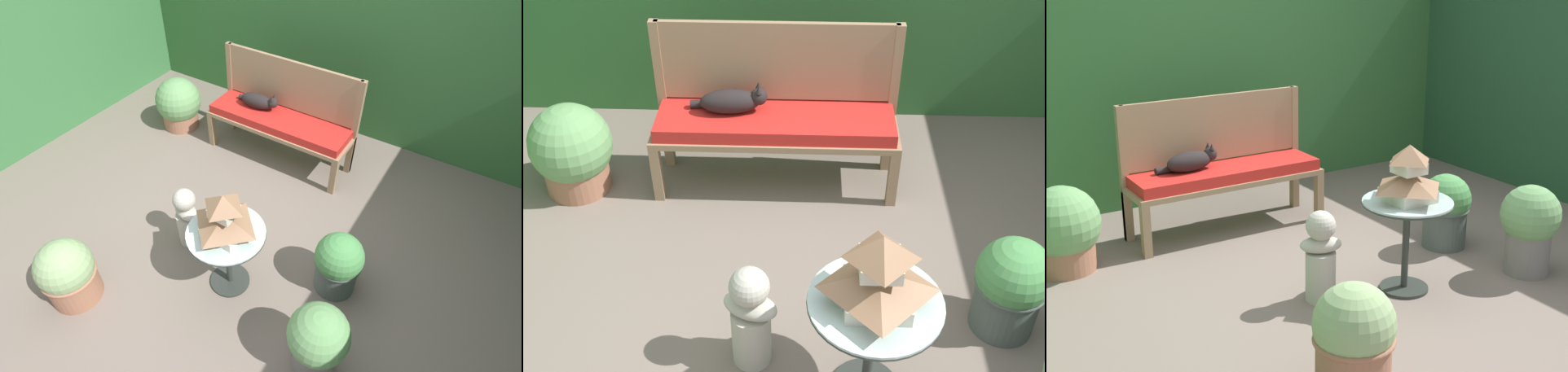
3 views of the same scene
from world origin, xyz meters
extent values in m
plane|color=#75665B|center=(0.00, 0.00, 0.00)|extent=(30.00, 30.00, 0.00)
cube|color=#336633|center=(0.00, 2.54, 1.06)|extent=(6.40, 0.99, 2.12)
cube|color=#38703D|center=(-2.85, 0.22, 0.97)|extent=(0.70, 3.64, 1.94)
cube|color=#937556|center=(-0.94, 0.99, 0.19)|extent=(0.06, 0.06, 0.38)
cube|color=#937556|center=(0.50, 0.99, 0.19)|extent=(0.06, 0.06, 0.38)
cube|color=#937556|center=(-0.94, 1.37, 0.19)|extent=(0.06, 0.06, 0.38)
cube|color=#937556|center=(0.50, 1.37, 0.19)|extent=(0.06, 0.06, 0.38)
cube|color=#937556|center=(-0.22, 1.18, 0.40)|extent=(1.50, 0.44, 0.04)
cube|color=red|center=(-0.22, 1.18, 0.46)|extent=(1.44, 0.40, 0.08)
cube|color=#937556|center=(-0.94, 1.38, 0.51)|extent=(0.06, 0.06, 1.02)
cube|color=#937556|center=(0.50, 1.38, 0.51)|extent=(0.06, 0.06, 1.02)
cube|color=#937556|center=(-0.22, 1.38, 0.77)|extent=(1.44, 0.04, 0.50)
ellipsoid|color=black|center=(-0.49, 1.21, 0.58)|extent=(0.38, 0.18, 0.15)
sphere|color=black|center=(-0.32, 1.23, 0.61)|extent=(0.10, 0.10, 0.10)
cone|color=black|center=(-0.32, 1.26, 0.67)|extent=(0.04, 0.04, 0.05)
cone|color=black|center=(-0.32, 1.20, 0.67)|extent=(0.04, 0.04, 0.05)
cylinder|color=black|center=(-0.64, 1.26, 0.53)|extent=(0.20, 0.07, 0.05)
cylinder|color=#2D332D|center=(0.26, -0.36, 0.01)|extent=(0.31, 0.31, 0.02)
cylinder|color=#2D332D|center=(0.26, -0.36, 0.29)|extent=(0.04, 0.04, 0.58)
cylinder|color=silver|center=(0.26, -0.36, 0.59)|extent=(0.56, 0.56, 0.01)
torus|color=#2D332D|center=(0.26, -0.36, 0.58)|extent=(0.57, 0.57, 0.02)
cube|color=silver|center=(0.26, -0.36, 0.63)|extent=(0.27, 0.27, 0.08)
pyramid|color=#936B4C|center=(0.26, -0.36, 0.72)|extent=(0.36, 0.36, 0.10)
cube|color=silver|center=(0.26, -0.36, 0.81)|extent=(0.16, 0.16, 0.07)
pyramid|color=#936B4C|center=(0.26, -0.36, 0.90)|extent=(0.22, 0.22, 0.11)
cylinder|color=#B7B2A3|center=(-0.27, -0.21, 0.16)|extent=(0.19, 0.19, 0.32)
ellipsoid|color=#B7B2A3|center=(-0.27, -0.21, 0.37)|extent=(0.29, 0.23, 0.10)
sphere|color=#B7B2A3|center=(-0.27, -0.21, 0.49)|extent=(0.18, 0.18, 0.18)
cylinder|color=#9E664C|center=(-0.65, -1.09, 0.14)|extent=(0.37, 0.37, 0.28)
torus|color=#9E664C|center=(-0.65, -1.09, 0.27)|extent=(0.41, 0.41, 0.03)
sphere|color=#89A870|center=(-0.65, -1.09, 0.35)|extent=(0.41, 0.41, 0.41)
cylinder|color=slate|center=(1.12, -0.60, 0.17)|extent=(0.30, 0.30, 0.34)
torus|color=slate|center=(1.12, -0.60, 0.33)|extent=(0.33, 0.33, 0.03)
sphere|color=#66995B|center=(1.12, -0.60, 0.41)|extent=(0.40, 0.40, 0.40)
cylinder|color=#9E664C|center=(-1.47, 1.08, 0.12)|extent=(0.40, 0.40, 0.24)
torus|color=#9E664C|center=(-1.47, 1.08, 0.23)|extent=(0.44, 0.44, 0.03)
sphere|color=#66995B|center=(-1.47, 1.08, 0.33)|extent=(0.51, 0.51, 0.51)
cylinder|color=#4C5651|center=(0.97, 0.04, 0.15)|extent=(0.31, 0.31, 0.30)
torus|color=#4C5651|center=(0.97, 0.04, 0.29)|extent=(0.35, 0.35, 0.03)
sphere|color=#4C8E4C|center=(0.97, 0.04, 0.36)|extent=(0.36, 0.36, 0.36)
camera|label=1|loc=(1.45, -1.78, 2.76)|focal=28.00mm
camera|label=2|loc=(-0.04, -2.17, 2.60)|focal=45.00mm
camera|label=3|loc=(-2.50, -3.59, 2.04)|focal=50.00mm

